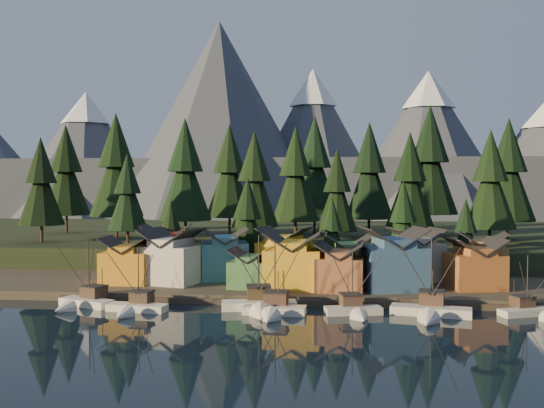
# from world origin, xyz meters

# --- Properties ---
(ground) EXTENTS (500.00, 500.00, 0.00)m
(ground) POSITION_xyz_m (0.00, 0.00, 0.00)
(ground) COLOR black
(ground) RESTS_ON ground
(shore_strip) EXTENTS (400.00, 50.00, 1.50)m
(shore_strip) POSITION_xyz_m (0.00, 40.00, 0.75)
(shore_strip) COLOR #3C352B
(shore_strip) RESTS_ON ground
(hillside) EXTENTS (420.00, 100.00, 6.00)m
(hillside) POSITION_xyz_m (0.00, 90.00, 3.00)
(hillside) COLOR black
(hillside) RESTS_ON ground
(dock) EXTENTS (80.00, 4.00, 1.00)m
(dock) POSITION_xyz_m (0.00, 16.50, 0.50)
(dock) COLOR #453D31
(dock) RESTS_ON ground
(mountain_ridge) EXTENTS (560.00, 190.00, 90.00)m
(mountain_ridge) POSITION_xyz_m (-4.20, 213.59, 26.06)
(mountain_ridge) COLOR #4D5363
(mountain_ridge) RESTS_ON ground
(boat_0) EXTENTS (9.86, 10.41, 11.56)m
(boat_0) POSITION_xyz_m (-34.31, 10.38, 2.26)
(boat_0) COLOR silver
(boat_0) RESTS_ON ground
(boat_1) EXTENTS (9.72, 10.39, 10.81)m
(boat_1) POSITION_xyz_m (-24.73, 7.47, 2.04)
(boat_1) COLOR silver
(boat_1) RESTS_ON ground
(boat_2) EXTENTS (12.32, 13.09, 12.88)m
(boat_2) POSITION_xyz_m (-5.85, 10.47, 2.35)
(boat_2) COLOR silver
(boat_2) RESTS_ON ground
(boat_3) EXTENTS (9.79, 10.58, 12.16)m
(boat_3) POSITION_xyz_m (-3.38, 7.54, 2.40)
(boat_3) COLOR beige
(boat_3) RESTS_ON ground
(boat_4) EXTENTS (9.12, 9.63, 10.69)m
(boat_4) POSITION_xyz_m (8.68, 9.02, 2.09)
(boat_4) COLOR beige
(boat_4) RESTS_ON ground
(boat_5) EXTENTS (12.47, 13.16, 12.55)m
(boat_5) POSITION_xyz_m (19.66, 9.05, 2.25)
(boat_5) COLOR beige
(boat_5) RESTS_ON ground
(boat_6) EXTENTS (9.95, 10.28, 9.92)m
(boat_6) POSITION_xyz_m (35.01, 10.88, 1.77)
(boat_6) COLOR beige
(boat_6) RESTS_ON ground
(house_front_0) EXTENTS (8.68, 8.24, 8.37)m
(house_front_0) POSITION_xyz_m (-32.08, 24.94, 5.90)
(house_front_0) COLOR orange
(house_front_0) RESTS_ON shore_strip
(house_front_1) EXTENTS (11.49, 11.21, 9.86)m
(house_front_1) POSITION_xyz_m (-23.92, 25.76, 6.68)
(house_front_1) COLOR beige
(house_front_1) RESTS_ON shore_strip
(house_front_2) EXTENTS (7.65, 7.70, 6.83)m
(house_front_2) POSITION_xyz_m (-8.98, 22.76, 5.09)
(house_front_2) COLOR #3E723E
(house_front_2) RESTS_ON shore_strip
(house_front_3) EXTENTS (10.04, 9.61, 9.84)m
(house_front_3) POSITION_xyz_m (-1.50, 22.93, 6.67)
(house_front_3) COLOR gold
(house_front_3) RESTS_ON shore_strip
(house_front_4) EXTENTS (8.73, 9.29, 8.12)m
(house_front_4) POSITION_xyz_m (6.58, 21.45, 5.77)
(house_front_4) COLOR brown
(house_front_4) RESTS_ON shore_strip
(house_front_5) EXTENTS (11.68, 10.97, 10.57)m
(house_front_5) POSITION_xyz_m (15.60, 23.22, 7.05)
(house_front_5) COLOR #315274
(house_front_5) RESTS_ON shore_strip
(house_front_6) EXTENTS (10.15, 9.78, 8.68)m
(house_front_6) POSITION_xyz_m (29.66, 25.75, 6.06)
(house_front_6) COLOR #A55C2A
(house_front_6) RESTS_ON shore_strip
(house_back_0) EXTENTS (10.53, 10.22, 10.09)m
(house_back_0) POSITION_xyz_m (-26.93, 32.95, 6.80)
(house_back_0) COLOR maroon
(house_back_0) RESTS_ON shore_strip
(house_back_1) EXTENTS (10.33, 10.41, 9.66)m
(house_back_1) POSITION_xyz_m (-15.23, 31.52, 6.57)
(house_back_1) COLOR teal
(house_back_1) RESTS_ON shore_strip
(house_back_2) EXTENTS (10.95, 10.41, 9.74)m
(house_back_2) POSITION_xyz_m (-4.05, 33.91, 6.62)
(house_back_2) COLOR gold
(house_back_2) RESTS_ON shore_strip
(house_back_3) EXTENTS (8.88, 8.01, 8.57)m
(house_back_3) POSITION_xyz_m (8.02, 31.52, 6.00)
(house_back_3) COLOR #538447
(house_back_3) RESTS_ON shore_strip
(house_back_4) EXTENTS (10.69, 10.43, 9.66)m
(house_back_4) POSITION_xyz_m (20.73, 34.16, 6.57)
(house_back_4) COLOR beige
(house_back_4) RESTS_ON shore_strip
(house_back_5) EXTENTS (9.29, 9.38, 9.21)m
(house_back_5) POSITION_xyz_m (32.47, 32.19, 6.33)
(house_back_5) COLOR #A17439
(house_back_5) RESTS_ON shore_strip
(tree_hill_0) EXTENTS (10.47, 10.47, 24.40)m
(tree_hill_0) POSITION_xyz_m (-62.00, 52.00, 19.34)
(tree_hill_0) COLOR #332319
(tree_hill_0) RESTS_ON hillside
(tree_hill_1) EXTENTS (13.59, 13.59, 31.65)m
(tree_hill_1) POSITION_xyz_m (-50.00, 68.00, 23.31)
(tree_hill_1) COLOR #332319
(tree_hill_1) RESTS_ON hillside
(tree_hill_2) EXTENTS (8.73, 8.73, 20.34)m
(tree_hill_2) POSITION_xyz_m (-40.00, 48.00, 17.11)
(tree_hill_2) COLOR #332319
(tree_hill_2) RESTS_ON hillside
(tree_hill_3) EXTENTS (12.59, 12.59, 29.32)m
(tree_hill_3) POSITION_xyz_m (-30.00, 60.00, 22.03)
(tree_hill_3) COLOR #332319
(tree_hill_3) RESTS_ON hillside
(tree_hill_4) EXTENTS (12.56, 12.56, 29.26)m
(tree_hill_4) POSITION_xyz_m (-22.00, 75.00, 22.00)
(tree_hill_4) COLOR #332319
(tree_hill_4) RESTS_ON hillside
(tree_hill_5) EXTENTS (10.82, 10.82, 25.21)m
(tree_hill_5) POSITION_xyz_m (-12.00, 50.00, 19.78)
(tree_hill_5) COLOR #332319
(tree_hill_5) RESTS_ON hillside
(tree_hill_6) EXTENTS (11.81, 11.81, 27.51)m
(tree_hill_6) POSITION_xyz_m (-4.00, 65.00, 21.04)
(tree_hill_6) COLOR #332319
(tree_hill_6) RESTS_ON hillside
(tree_hill_7) EXTENTS (9.07, 9.07, 21.13)m
(tree_hill_7) POSITION_xyz_m (6.00, 48.00, 17.55)
(tree_hill_7) COLOR #332319
(tree_hill_7) RESTS_ON hillside
(tree_hill_8) EXTENTS (12.46, 12.46, 29.03)m
(tree_hill_8) POSITION_xyz_m (14.00, 72.00, 21.87)
(tree_hill_8) COLOR #332319
(tree_hill_8) RESTS_ON hillside
(tree_hill_9) EXTENTS (10.78, 10.78, 25.10)m
(tree_hill_9) POSITION_xyz_m (22.00, 55.00, 19.72)
(tree_hill_9) COLOR #332319
(tree_hill_9) RESTS_ON hillside
(tree_hill_10) EXTENTS (14.64, 14.64, 34.11)m
(tree_hill_10) POSITION_xyz_m (30.00, 80.00, 24.65)
(tree_hill_10) COLOR #332319
(tree_hill_10) RESTS_ON hillside
(tree_hill_11) EXTENTS (10.74, 10.74, 25.01)m
(tree_hill_11) POSITION_xyz_m (38.00, 50.00, 19.67)
(tree_hill_11) COLOR #332319
(tree_hill_11) RESTS_ON hillside
(tree_hill_12) EXTENTS (12.47, 12.47, 29.05)m
(tree_hill_12) POSITION_xyz_m (46.00, 66.00, 21.88)
(tree_hill_12) COLOR #332319
(tree_hill_12) RESTS_ON hillside
(tree_hill_15) EXTENTS (13.67, 13.67, 31.85)m
(tree_hill_15) POSITION_xyz_m (0.00, 82.00, 23.41)
(tree_hill_15) COLOR #332319
(tree_hill_15) RESTS_ON hillside
(tree_hill_16) EXTENTS (12.80, 12.80, 29.82)m
(tree_hill_16) POSITION_xyz_m (-68.00, 78.00, 22.31)
(tree_hill_16) COLOR #332319
(tree_hill_16) RESTS_ON hillside
(tree_shore_0) EXTENTS (6.37, 6.37, 14.84)m
(tree_shore_0) POSITION_xyz_m (-28.00, 40.00, 9.60)
(tree_shore_0) COLOR #332319
(tree_shore_0) RESTS_ON shore_strip
(tree_shore_1) EXTENTS (8.36, 8.36, 19.48)m
(tree_shore_1) POSITION_xyz_m (-12.00, 40.00, 12.14)
(tree_shore_1) COLOR #332319
(tree_shore_1) RESTS_ON shore_strip
(tree_shore_2) EXTENTS (6.64, 6.64, 15.46)m
(tree_shore_2) POSITION_xyz_m (5.00, 40.00, 9.94)
(tree_shore_2) COLOR #332319
(tree_shore_2) RESTS_ON shore_strip
(tree_shore_3) EXTENTS (8.06, 8.06, 18.78)m
(tree_shore_3) POSITION_xyz_m (19.00, 40.00, 11.76)
(tree_shore_3) COLOR #332319
(tree_shore_3) RESTS_ON shore_strip
(tree_shore_4) EXTENTS (6.55, 6.55, 15.25)m
(tree_shore_4) POSITION_xyz_m (31.00, 40.00, 9.82)
(tree_shore_4) COLOR #332319
(tree_shore_4) RESTS_ON shore_strip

